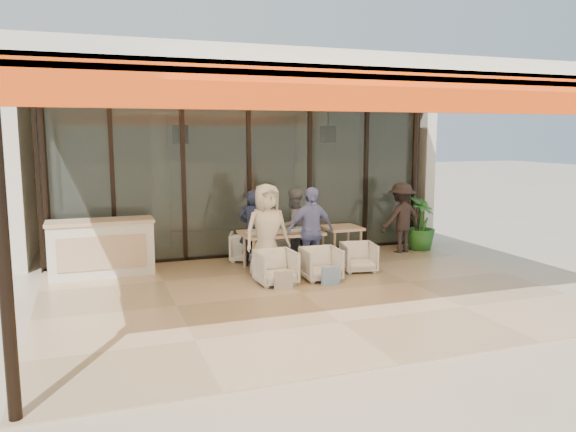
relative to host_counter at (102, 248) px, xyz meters
name	(u,v)px	position (x,y,z in m)	size (l,w,h in m)	color
ground	(301,294)	(2.97, -2.30, -0.53)	(70.00, 70.00, 0.00)	#C6B293
terrace_floor	(301,294)	(2.97, -2.30, -0.53)	(8.00, 6.00, 0.01)	tan
terrace_structure	(308,87)	(2.97, -2.56, 2.72)	(8.00, 6.00, 3.40)	silver
glass_storefront	(249,181)	(2.97, 0.70, 1.07)	(8.08, 0.10, 3.20)	#9EADA3
interior_block	(223,147)	(2.98, 3.02, 1.70)	(9.05, 3.62, 3.52)	silver
host_counter	(102,248)	(0.00, 0.00, 0.00)	(1.85, 0.65, 1.04)	silver
dining_table	(280,235)	(3.19, -0.64, 0.15)	(1.50, 0.90, 0.93)	tan
chair_far_left	(246,245)	(2.78, 0.30, -0.20)	(0.64, 0.60, 0.66)	white
chair_far_right	(285,243)	(3.62, 0.30, -0.21)	(0.62, 0.58, 0.64)	white
chair_near_left	(276,266)	(2.78, -1.60, -0.20)	(0.65, 0.60, 0.66)	white
chair_near_right	(321,262)	(3.62, -1.60, -0.21)	(0.63, 0.59, 0.65)	white
diner_navy	(253,229)	(2.78, -0.20, 0.22)	(0.55, 0.36, 1.50)	#1B223C
diner_grey	(293,226)	(3.62, -0.20, 0.22)	(0.73, 0.57, 1.51)	#5D5E62
diner_cream	(267,231)	(2.78, -1.10, 0.32)	(0.83, 0.54, 1.70)	beige
diner_periwinkle	(311,231)	(3.62, -1.10, 0.28)	(0.95, 0.39, 1.61)	#7E89D2
tote_bag_cream	(284,281)	(2.78, -2.00, -0.36)	(0.30, 0.10, 0.34)	silver
tote_bag_blue	(330,276)	(3.62, -2.00, -0.36)	(0.30, 0.10, 0.34)	#99BFD8
side_table	(342,232)	(4.52, -0.53, 0.11)	(0.70, 0.70, 0.74)	tan
side_chair	(359,256)	(4.52, -1.28, -0.22)	(0.60, 0.56, 0.62)	white
standing_woman	(401,218)	(6.14, -0.07, 0.24)	(0.99, 0.57, 1.53)	black
potted_palm	(421,224)	(6.69, 0.02, 0.06)	(0.67, 0.67, 1.19)	#1E5919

